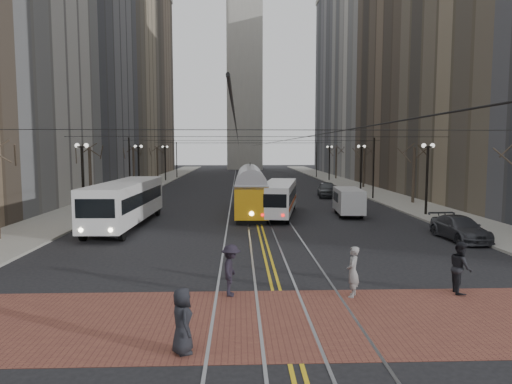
{
  "coord_description": "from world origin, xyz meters",
  "views": [
    {
      "loc": [
        -1.42,
        -18.12,
        5.51
      ],
      "look_at": [
        -0.47,
        7.79,
        3.0
      ],
      "focal_mm": 32.0,
      "sensor_mm": 36.0,
      "label": 1
    }
  ],
  "objects": [
    {
      "name": "pedestrian_d",
      "position": [
        -1.75,
        -1.5,
        0.98
      ],
      "size": [
        0.81,
        1.3,
        1.94
      ],
      "primitive_type": "imported",
      "rotation": [
        0.0,
        0.0,
        1.49
      ],
      "color": "black",
      "rests_on": "crosswalk_band"
    },
    {
      "name": "pedestrian_c",
      "position": [
        6.95,
        -1.5,
        1.0
      ],
      "size": [
        0.89,
        1.07,
        1.97
      ],
      "primitive_type": "imported",
      "rotation": [
        0.0,
        0.0,
        1.41
      ],
      "color": "black",
      "rests_on": "crosswalk_band"
    },
    {
      "name": "sidewalk_left",
      "position": [
        -15.0,
        45.0,
        0.07
      ],
      "size": [
        5.0,
        140.0,
        0.15
      ],
      "primitive_type": "cube",
      "color": "gray",
      "rests_on": "ground"
    },
    {
      "name": "lamp_posts",
      "position": [
        -0.0,
        28.75,
        2.8
      ],
      "size": [
        27.6,
        57.2,
        5.6
      ],
      "color": "black",
      "rests_on": "ground"
    },
    {
      "name": "building_right_far",
      "position": [
        25.5,
        86.0,
        20.0
      ],
      "size": [
        16.0,
        20.0,
        40.0
      ],
      "primitive_type": "cube",
      "color": "slate",
      "rests_on": "ground"
    },
    {
      "name": "sidewalk_right",
      "position": [
        15.0,
        45.0,
        0.07
      ],
      "size": [
        5.0,
        140.0,
        0.15
      ],
      "primitive_type": "cube",
      "color": "gray",
      "rests_on": "ground"
    },
    {
      "name": "transit_bus",
      "position": [
        -9.4,
        13.97,
        1.57
      ],
      "size": [
        2.97,
        12.65,
        3.15
      ],
      "primitive_type": "cube",
      "rotation": [
        0.0,
        0.0,
        -0.03
      ],
      "color": "silver",
      "rests_on": "ground"
    },
    {
      "name": "streetcar_rails",
      "position": [
        0.0,
        45.0,
        0.0
      ],
      "size": [
        4.8,
        130.0,
        0.02
      ],
      "primitive_type": "cube",
      "color": "gray",
      "rests_on": "ground"
    },
    {
      "name": "clock_tower",
      "position": [
        0.0,
        102.0,
        35.96
      ],
      "size": [
        12.0,
        12.0,
        66.0
      ],
      "color": "#B2AFA5",
      "rests_on": "ground"
    },
    {
      "name": "ground",
      "position": [
        0.0,
        0.0,
        0.0
      ],
      "size": [
        260.0,
        260.0,
        0.0
      ],
      "primitive_type": "plane",
      "color": "black",
      "rests_on": "ground"
    },
    {
      "name": "streetcar",
      "position": [
        -0.5,
        20.19,
        1.54
      ],
      "size": [
        2.57,
        13.05,
        3.07
      ],
      "primitive_type": "cube",
      "rotation": [
        0.0,
        0.0,
        -0.01
      ],
      "color": "orange",
      "rests_on": "ground"
    },
    {
      "name": "building_left_midfar",
      "position": [
        -27.5,
        66.0,
        26.0
      ],
      "size": [
        20.0,
        20.0,
        52.0
      ],
      "primitive_type": "cube",
      "color": "#82735A",
      "rests_on": "ground"
    },
    {
      "name": "street_trees",
      "position": [
        0.0,
        35.25,
        2.8
      ],
      "size": [
        31.68,
        53.28,
        5.6
      ],
      "color": "#382D23",
      "rests_on": "ground"
    },
    {
      "name": "building_right_midfar",
      "position": [
        27.5,
        66.0,
        26.0
      ],
      "size": [
        20.0,
        20.0,
        52.0
      ],
      "primitive_type": "cube",
      "color": "#B5B2AA",
      "rests_on": "ground"
    },
    {
      "name": "trolley_wires",
      "position": [
        0.0,
        34.83,
        3.77
      ],
      "size": [
        25.96,
        120.0,
        6.6
      ],
      "color": "black",
      "rests_on": "ground"
    },
    {
      "name": "building_left_far",
      "position": [
        -25.5,
        86.0,
        20.0
      ],
      "size": [
        16.0,
        20.0,
        40.0
      ],
      "primitive_type": "cube",
      "color": "brown",
      "rests_on": "ground"
    },
    {
      "name": "building_right_mid",
      "position": [
        25.5,
        46.0,
        17.0
      ],
      "size": [
        16.0,
        20.0,
        34.0
      ],
      "primitive_type": "cube",
      "color": "brown",
      "rests_on": "ground"
    },
    {
      "name": "rear_bus",
      "position": [
        1.8,
        18.69,
        1.36
      ],
      "size": [
        4.01,
        10.64,
        2.72
      ],
      "primitive_type": "cube",
      "rotation": [
        0.0,
        0.0,
        -0.17
      ],
      "color": "white",
      "rests_on": "ground"
    },
    {
      "name": "cargo_van",
      "position": [
        7.45,
        18.35,
        1.11
      ],
      "size": [
        2.3,
        5.14,
        2.21
      ],
      "primitive_type": "cube",
      "rotation": [
        0.0,
        0.0,
        -0.08
      ],
      "color": "silver",
      "rests_on": "ground"
    },
    {
      "name": "building_left_mid",
      "position": [
        -25.5,
        46.0,
        17.0
      ],
      "size": [
        16.0,
        20.0,
        34.0
      ],
      "primitive_type": "cube",
      "color": "slate",
      "rests_on": "ground"
    },
    {
      "name": "sedan_parked",
      "position": [
        11.8,
        8.41,
        0.71
      ],
      "size": [
        2.25,
        4.99,
        1.42
      ],
      "primitive_type": "imported",
      "rotation": [
        0.0,
        0.0,
        0.05
      ],
      "color": "#38393F",
      "rests_on": "ground"
    },
    {
      "name": "pedestrian_b",
      "position": [
        2.76,
        -1.78,
        0.95
      ],
      "size": [
        0.67,
        0.81,
        1.88
      ],
      "primitive_type": "imported",
      "rotation": [
        0.0,
        0.0,
        4.33
      ],
      "color": "gray",
      "rests_on": "crosswalk_band"
    },
    {
      "name": "pedestrian_a",
      "position": [
        -2.97,
        -6.26,
        0.91
      ],
      "size": [
        0.81,
        1.01,
        1.79
      ],
      "primitive_type": "imported",
      "rotation": [
        0.0,
        0.0,
        1.89
      ],
      "color": "black",
      "rests_on": "crosswalk_band"
    },
    {
      "name": "sedan_grey",
      "position": [
        8.48,
        32.78,
        0.86
      ],
      "size": [
        2.57,
        5.23,
        1.72
      ],
      "primitive_type": "imported",
      "rotation": [
        0.0,
        0.0,
        -0.11
      ],
      "color": "#3C4044",
      "rests_on": "ground"
    },
    {
      "name": "crosswalk_band",
      "position": [
        0.0,
        -4.0,
        0.01
      ],
      "size": [
        25.0,
        6.0,
        0.01
      ],
      "primitive_type": "cube",
      "color": "brown",
      "rests_on": "ground"
    },
    {
      "name": "centre_lines",
      "position": [
        0.0,
        45.0,
        0.01
      ],
      "size": [
        0.42,
        130.0,
        0.01
      ],
      "primitive_type": "cube",
      "color": "gold",
      "rests_on": "ground"
    }
  ]
}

